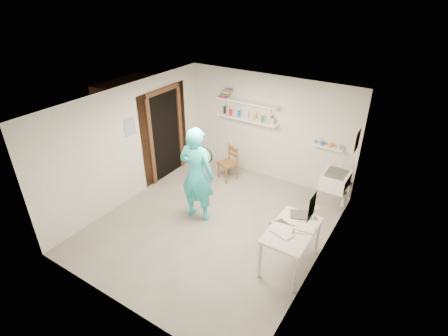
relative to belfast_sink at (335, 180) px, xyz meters
The scene contains 27 objects.
floor 2.54m from the belfast_sink, 135.83° to the right, with size 4.00×4.50×0.02m, color slate.
ceiling 2.98m from the belfast_sink, 135.83° to the right, with size 4.00×4.50×0.02m, color silver.
wall_back 1.90m from the belfast_sink, 162.26° to the left, with size 4.00×0.02×2.40m, color silver.
wall_front 4.36m from the belfast_sink, 113.84° to the right, with size 4.00×0.02×2.40m, color silver.
wall_left 4.16m from the belfast_sink, 155.67° to the right, with size 0.02×4.50×2.40m, color silver.
wall_right 1.79m from the belfast_sink, 81.30° to the right, with size 0.02×4.50×2.40m, color silver.
doorway_recess 3.81m from the belfast_sink, behind, with size 0.02×0.90×2.00m, color black.
corridor_box 4.51m from the belfast_sink, behind, with size 1.40×1.50×2.10m, color brown.
door_lintel 4.01m from the belfast_sink, behind, with size 0.06×1.05×0.10m, color brown.
door_jamb_near 3.91m from the belfast_sink, 162.82° to the right, with size 0.06×0.10×2.00m, color brown.
door_jamb_far 3.74m from the belfast_sink, behind, with size 0.06×0.10×2.00m, color brown.
shelf_lower 2.38m from the belfast_sink, 169.18° to the left, with size 1.50×0.22×0.03m, color white.
shelf_upper 2.52m from the belfast_sink, 169.18° to the left, with size 1.50×0.22×0.03m, color white.
ledge_shelf 0.75m from the belfast_sink, 130.40° to the left, with size 0.70×0.14×0.03m, color white.
poster_left 4.17m from the belfast_sink, 156.18° to the right, with size 0.01×0.28×0.36m, color #334C7F.
poster_right_a 0.89m from the belfast_sink, 22.79° to the left, with size 0.01×0.34×0.42m, color #995933.
poster_right_b 2.40m from the belfast_sink, 83.96° to the right, with size 0.01×0.30×0.38m, color #3F724C.
belfast_sink is the anchor object (origin of this frame).
man 2.70m from the belfast_sink, 143.03° to the right, with size 0.69×0.45×1.89m, color #29CBD0.
wall_clock 2.60m from the belfast_sink, 146.65° to the right, with size 0.34×0.34×0.04m, color beige.
wooden_chair 2.44m from the belfast_sink, behind, with size 0.38×0.36×0.81m, color brown.
work_table 1.93m from the belfast_sink, 93.32° to the right, with size 0.65×1.09×0.73m, color silver.
desk_lamp 1.48m from the belfast_sink, 87.26° to the right, with size 0.14×0.14×0.14m, color silver.
spray_cans 2.41m from the belfast_sink, 169.18° to the left, with size 1.26×0.06×0.17m.
book_stack 3.05m from the belfast_sink, behind, with size 0.30×0.14×0.20m.
ledge_pots 0.78m from the belfast_sink, 130.40° to the left, with size 0.48×0.07×0.09m.
papers 1.90m from the belfast_sink, 93.32° to the right, with size 0.30×0.22×0.03m.
Camera 1 is at (3.04, -4.39, 4.19)m, focal length 28.00 mm.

